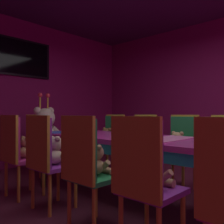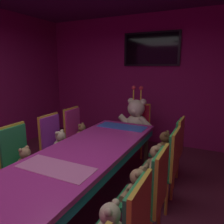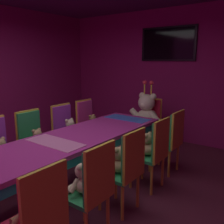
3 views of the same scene
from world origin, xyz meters
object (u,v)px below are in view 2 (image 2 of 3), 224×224
(teddy_left_4, at_px, (61,142))
(chair_left_4, at_px, (53,140))
(chair_left_3, at_px, (17,155))
(teddy_right_3, at_px, (137,186))
(teddy_left_5, at_px, (82,132))
(chair_right_4, at_px, (168,161))
(chair_right_5, at_px, (175,144))
(teddy_right_4, at_px, (156,159))
(wall_tv, at_px, (151,49))
(banquet_table, at_px, (56,176))
(teddy_left_3, at_px, (26,159))
(throne_chair, at_px, (139,123))
(chair_left_5, at_px, (75,130))
(king_teddy_bear, at_px, (136,118))
(teddy_right_5, at_px, (164,143))
(chair_right_3, at_px, (152,189))

(teddy_left_4, bearing_deg, chair_left_4, -180.00)
(chair_left_3, distance_m, teddy_right_3, 1.59)
(teddy_left_5, bearing_deg, chair_right_4, -19.90)
(chair_right_4, relative_size, chair_right_5, 1.00)
(teddy_right_4, relative_size, wall_tv, 0.28)
(banquet_table, height_order, teddy_left_3, banquet_table)
(chair_left_3, xyz_separation_m, wall_tv, (0.86, 2.83, 1.45))
(throne_chair, relative_size, wall_tv, 0.82)
(teddy_right_4, bearing_deg, teddy_left_3, 24.65)
(chair_left_5, bearing_deg, throne_chair, 46.13)
(king_teddy_bear, bearing_deg, teddy_right_3, 20.33)
(teddy_right_5, bearing_deg, chair_right_4, 106.23)
(teddy_right_4, relative_size, teddy_right_5, 1.01)
(teddy_right_5, distance_m, throne_chair, 1.12)
(teddy_right_3, xyz_separation_m, teddy_right_5, (-0.03, 1.27, 0.00))
(chair_left_3, relative_size, chair_left_5, 1.00)
(teddy_left_4, distance_m, king_teddy_bear, 1.51)
(teddy_left_4, height_order, chair_right_4, chair_right_4)
(teddy_right_3, bearing_deg, teddy_right_5, -88.72)
(chair_left_4, height_order, teddy_right_4, chair_left_4)
(teddy_left_3, bearing_deg, chair_right_5, 39.21)
(teddy_left_5, distance_m, teddy_right_5, 1.42)
(chair_left_3, relative_size, chair_right_5, 1.00)
(chair_left_4, height_order, teddy_left_4, chair_left_4)
(teddy_left_3, xyz_separation_m, teddy_right_5, (1.42, 1.28, 0.02))
(teddy_left_3, height_order, teddy_left_5, teddy_left_3)
(teddy_left_3, height_order, wall_tv, wall_tv)
(chair_left_4, height_order, chair_left_5, same)
(teddy_left_4, xyz_separation_m, teddy_right_3, (1.43, -0.65, 0.00))
(chair_right_5, xyz_separation_m, wall_tv, (-0.85, 1.55, 1.45))
(chair_right_3, relative_size, teddy_right_3, 3.01)
(chair_right_5, bearing_deg, teddy_right_4, 79.44)
(chair_right_5, bearing_deg, chair_right_4, 93.01)
(teddy_right_3, bearing_deg, banquet_table, 21.12)
(king_teddy_bear, bearing_deg, chair_right_5, 50.45)
(chair_left_5, height_order, teddy_right_3, chair_left_5)
(teddy_left_4, bearing_deg, teddy_left_3, -91.57)
(chair_right_3, height_order, king_teddy_bear, king_teddy_bear)
(chair_left_4, height_order, chair_right_3, same)
(chair_left_3, height_order, chair_left_4, same)
(teddy_right_5, bearing_deg, throne_chair, -51.07)
(chair_left_5, distance_m, chair_right_3, 2.14)
(chair_left_4, xyz_separation_m, chair_left_5, (-0.02, 0.59, 0.00))
(wall_tv, bearing_deg, chair_right_5, -61.40)
(chair_left_5, xyz_separation_m, wall_tv, (0.86, 1.58, 1.45))
(teddy_left_3, relative_size, teddy_right_4, 0.86)
(chair_left_4, bearing_deg, teddy_left_4, 0.00)
(chair_left_3, height_order, king_teddy_bear, king_teddy_bear)
(banquet_table, height_order, teddy_right_5, teddy_right_5)
(teddy_right_4, height_order, chair_right_5, chair_right_5)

